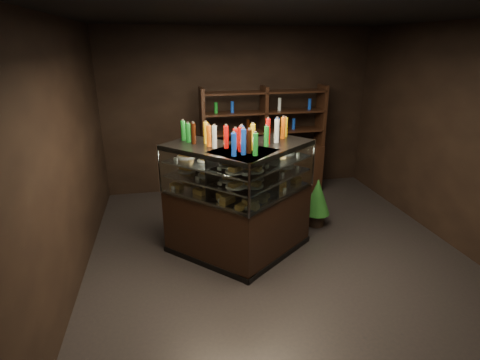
% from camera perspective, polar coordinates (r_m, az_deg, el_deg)
% --- Properties ---
extents(ground, '(5.00, 5.00, 0.00)m').
position_cam_1_polar(ground, '(5.35, 5.27, -10.42)').
color(ground, black).
rests_on(ground, ground).
extents(room_shell, '(5.02, 5.02, 3.01)m').
position_cam_1_polar(room_shell, '(4.67, 6.04, 10.54)').
color(room_shell, black).
rests_on(room_shell, ground).
extents(display_case, '(2.08, 1.49, 1.53)m').
position_cam_1_polar(display_case, '(4.97, 0.05, -6.15)').
color(display_case, black).
rests_on(display_case, ground).
extents(food_display, '(1.66, 1.01, 0.47)m').
position_cam_1_polar(food_display, '(4.71, 0.05, 1.07)').
color(food_display, '#BA9143').
rests_on(food_display, display_case).
extents(bottles_top, '(1.48, 0.87, 0.30)m').
position_cam_1_polar(bottles_top, '(4.58, 0.05, 6.86)').
color(bottles_top, '#147223').
rests_on(bottles_top, display_case).
extents(potted_conifer, '(0.41, 0.41, 0.87)m').
position_cam_1_polar(potted_conifer, '(5.89, 11.74, -2.34)').
color(potted_conifer, black).
rests_on(potted_conifer, ground).
extents(back_shelving, '(2.28, 0.48, 2.00)m').
position_cam_1_polar(back_shelving, '(6.99, 3.49, 2.69)').
color(back_shelving, black).
rests_on(back_shelving, ground).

